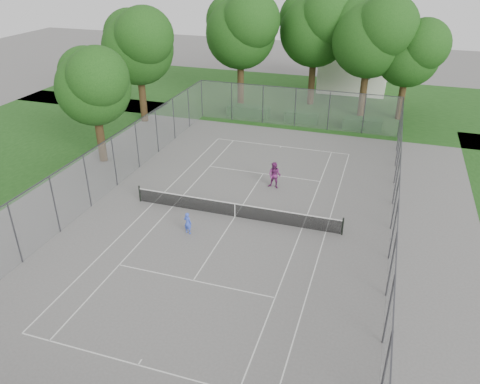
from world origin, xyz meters
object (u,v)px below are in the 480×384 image
(girl_player, at_px, (188,223))
(woman_player, at_px, (275,175))
(house, at_px, (355,57))
(tennis_net, at_px, (235,210))

(girl_player, bearing_deg, woman_player, -101.96)
(girl_player, height_order, woman_player, woman_player)
(house, relative_size, woman_player, 4.95)
(tennis_net, distance_m, woman_player, 4.71)
(girl_player, relative_size, woman_player, 0.72)
(woman_player, bearing_deg, girl_player, -108.57)
(tennis_net, bearing_deg, house, 83.30)
(tennis_net, distance_m, house, 31.48)
(house, distance_m, girl_player, 34.22)
(girl_player, distance_m, woman_player, 7.75)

